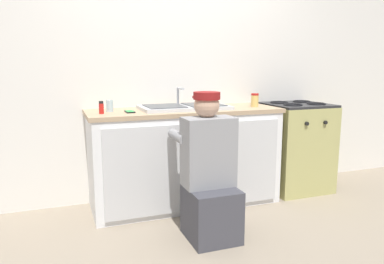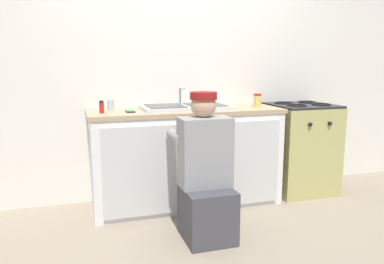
% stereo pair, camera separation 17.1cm
% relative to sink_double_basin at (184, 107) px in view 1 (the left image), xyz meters
% --- Properties ---
extents(ground_plane, '(12.00, 12.00, 0.00)m').
position_rel_sink_double_basin_xyz_m(ground_plane, '(0.00, -0.30, -0.92)').
color(ground_plane, gray).
extents(back_wall, '(6.00, 0.10, 2.50)m').
position_rel_sink_double_basin_xyz_m(back_wall, '(0.00, 0.35, 0.33)').
color(back_wall, silver).
rests_on(back_wall, ground_plane).
extents(counter_cabinet, '(1.72, 0.62, 0.86)m').
position_rel_sink_double_basin_xyz_m(counter_cabinet, '(0.00, -0.01, -0.49)').
color(counter_cabinet, white).
rests_on(counter_cabinet, ground_plane).
extents(countertop, '(1.76, 0.62, 0.04)m').
position_rel_sink_double_basin_xyz_m(countertop, '(0.00, -0.00, -0.04)').
color(countertop, tan).
rests_on(countertop, counter_cabinet).
extents(sink_double_basin, '(0.80, 0.44, 0.19)m').
position_rel_sink_double_basin_xyz_m(sink_double_basin, '(0.00, 0.00, 0.00)').
color(sink_double_basin, silver).
rests_on(sink_double_basin, countertop).
extents(stove_range, '(0.62, 0.62, 0.92)m').
position_rel_sink_double_basin_xyz_m(stove_range, '(1.23, -0.00, -0.47)').
color(stove_range, tan).
rests_on(stove_range, ground_plane).
extents(plumber_person, '(0.42, 0.61, 1.10)m').
position_rel_sink_double_basin_xyz_m(plumber_person, '(-0.06, -0.73, -0.46)').
color(plumber_person, '#3F3F47').
rests_on(plumber_person, ground_plane).
extents(condiment_jar, '(0.07, 0.07, 0.13)m').
position_rel_sink_double_basin_xyz_m(condiment_jar, '(0.69, -0.07, 0.05)').
color(condiment_jar, '#DBB760').
rests_on(condiment_jar, countertop).
extents(spice_bottle_red, '(0.04, 0.04, 0.10)m').
position_rel_sink_double_basin_xyz_m(spice_bottle_red, '(-0.75, -0.09, 0.03)').
color(spice_bottle_red, red).
rests_on(spice_bottle_red, countertop).
extents(cell_phone, '(0.07, 0.14, 0.01)m').
position_rel_sink_double_basin_xyz_m(cell_phone, '(-0.52, -0.07, -0.01)').
color(cell_phone, black).
rests_on(cell_phone, countertop).
extents(spice_bottle_pepper, '(0.04, 0.04, 0.10)m').
position_rel_sink_double_basin_xyz_m(spice_bottle_pepper, '(0.79, 0.14, 0.03)').
color(spice_bottle_pepper, '#513823').
rests_on(spice_bottle_pepper, countertop).
extents(water_glass, '(0.06, 0.06, 0.10)m').
position_rel_sink_double_basin_xyz_m(water_glass, '(-0.67, 0.03, 0.03)').
color(water_glass, '#ADC6CC').
rests_on(water_glass, countertop).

